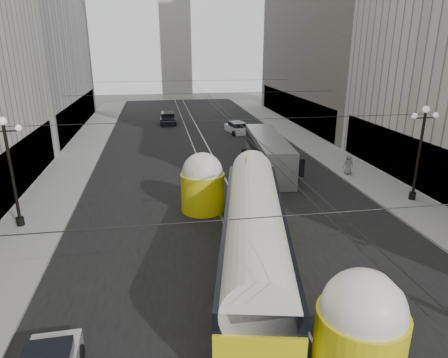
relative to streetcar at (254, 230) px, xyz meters
name	(u,v)px	position (x,y,z in m)	size (l,w,h in m)	color
road	(204,155)	(0.13, 20.92, -1.90)	(20.00, 85.00, 0.02)	black
sidewalk_left	(83,151)	(-11.87, 24.42, -1.82)	(4.00, 72.00, 0.15)	gray
sidewalk_right	(308,142)	(12.13, 24.42, -1.82)	(4.00, 72.00, 0.15)	gray
rail_left	(197,155)	(-0.62, 20.92, -1.90)	(0.12, 85.00, 0.04)	gray
rail_right	(212,155)	(0.88, 20.92, -1.90)	(0.12, 85.00, 0.04)	gray
building_left_far	(13,8)	(-19.87, 36.42, 12.41)	(12.60, 28.60, 28.60)	#999999
distant_tower	(174,20)	(0.13, 68.42, 13.07)	(6.00, 6.00, 31.36)	#B2AFA8
lamppost_left_mid	(11,167)	(-12.47, 6.42, 1.85)	(1.86, 0.44, 6.37)	black
lamppost_right_mid	(420,148)	(12.73, 6.42, 1.85)	(1.86, 0.44, 6.37)	black
catenary	(206,95)	(0.25, 19.91, 3.99)	(25.00, 72.00, 0.23)	black
streetcar	(254,230)	(0.00, 0.00, 0.00)	(6.01, 17.35, 3.88)	gold
city_bus	(268,152)	(4.89, 15.17, -0.30)	(3.43, 11.64, 2.91)	gray
sedan_white_far	(237,128)	(5.34, 30.50, -1.29)	(2.55, 4.52, 1.34)	white
sedan_dark_far	(168,118)	(-2.76, 38.36, -1.21)	(2.23, 4.89, 1.51)	black
pedestrian_sidewalk_right	(348,165)	(10.93, 12.43, -0.93)	(0.80, 0.49, 1.63)	slate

